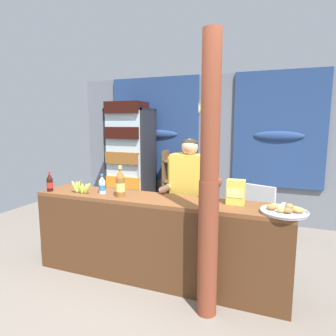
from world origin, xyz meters
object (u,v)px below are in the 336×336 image
Objects in this scene: stall_counter at (152,234)px; bottle_shelf_rack at (177,183)px; drink_fridge at (130,156)px; pastry_tray at (284,211)px; soda_bottle_water at (102,185)px; snack_box_instant_noodle at (236,192)px; timber_post at (209,187)px; soda_bottle_cola at (50,183)px; shopkeeper at (189,186)px; banana_bunch at (81,188)px; soda_bottle_iced_tea at (120,184)px; plastic_lawn_chair at (263,209)px.

bottle_shelf_rack reaches higher than stall_counter.
pastry_tray is at bearing -36.74° from drink_fridge.
snack_box_instant_noodle is at bearing 3.68° from soda_bottle_water.
soda_bottle_cola is at bearing 173.24° from timber_post.
soda_bottle_water is at bearing -149.88° from shopkeeper.
banana_bunch reaches higher than stall_counter.
timber_post reaches higher than soda_bottle_iced_tea.
pastry_tray is at bearing -27.62° from shopkeeper.
timber_post is at bearing -16.09° from soda_bottle_iced_tea.
soda_bottle_water is 0.91× the size of snack_box_instant_noodle.
drink_fridge is (-1.30, 1.94, 0.57)m from stall_counter.
stall_counter is 6.73× the size of pastry_tray.
soda_bottle_iced_tea reaches higher than snack_box_instant_noodle.
banana_bunch reaches higher than plastic_lawn_chair.
plastic_lawn_chair is 1.49m from snack_box_instant_noodle.
plastic_lawn_chair is at bearing 50.44° from shopkeeper.
soda_bottle_water is at bearing 178.73° from pastry_tray.
shopkeeper is 0.73m from snack_box_instant_noodle.
snack_box_instant_noodle reaches higher than pastry_tray.
banana_bunch is (-0.49, -0.03, -0.08)m from soda_bottle_iced_tea.
soda_bottle_cola is (-1.27, -0.05, 0.46)m from stall_counter.
soda_bottle_iced_tea is 0.90m from soda_bottle_cola.
snack_box_instant_noodle is at bearing 11.14° from stall_counter.
drink_fridge is 8.47× the size of snack_box_instant_noodle.
timber_post is at bearing -152.94° from pastry_tray.
snack_box_instant_noodle is 0.88× the size of banana_bunch.
soda_bottle_iced_tea is (0.93, -1.92, -0.06)m from drink_fridge.
bottle_shelf_rack is 2.13m from soda_bottle_water.
plastic_lawn_chair is 2.27m from soda_bottle_water.
shopkeeper is (1.53, -1.37, -0.16)m from drink_fridge.
drink_fridge is at bearing 170.04° from plastic_lawn_chair.
stall_counter is at bearing -6.13° from soda_bottle_water.
drink_fridge is 2.00m from banana_bunch.
soda_bottle_cola is at bearing -145.32° from plastic_lawn_chair.
soda_bottle_cola is 0.95× the size of snack_box_instant_noodle.
drink_fridge is at bearing 123.76° from stall_counter.
shopkeeper is at bearing 30.12° from soda_bottle_water.
timber_post is at bearing -62.91° from shopkeeper.
timber_post reaches higher than plastic_lawn_chair.
timber_post is 1.95m from soda_bottle_cola.
drink_fridge is at bearing 90.82° from soda_bottle_cola.
soda_bottle_cola is (-2.29, -1.59, 0.52)m from plastic_lawn_chair.
drink_fridge is at bearing 143.26° from pastry_tray.
soda_bottle_cola is at bearing -174.12° from snack_box_instant_noodle.
shopkeeper reaches higher than stall_counter.
shopkeeper is 5.52× the size of banana_bunch.
banana_bunch is (-0.23, -0.08, -0.03)m from soda_bottle_water.
banana_bunch is (-0.39, -2.17, 0.34)m from bottle_shelf_rack.
shopkeeper reaches higher than banana_bunch.
drink_fridge is 2.39× the size of plastic_lawn_chair.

